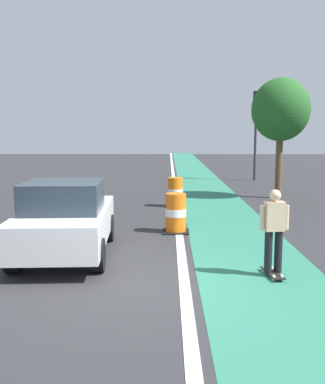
# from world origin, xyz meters

# --- Properties ---
(ground_plane) EXTENTS (100.00, 100.00, 0.00)m
(ground_plane) POSITION_xyz_m (0.00, 0.00, 0.00)
(ground_plane) COLOR #2D2D30
(bike_lane_strip) EXTENTS (2.50, 80.00, 0.01)m
(bike_lane_strip) POSITION_xyz_m (2.40, 12.00, 0.00)
(bike_lane_strip) COLOR #2D755B
(bike_lane_strip) RESTS_ON ground
(lane_divider_stripe) EXTENTS (0.20, 80.00, 0.01)m
(lane_divider_stripe) POSITION_xyz_m (0.90, 12.00, 0.01)
(lane_divider_stripe) COLOR silver
(lane_divider_stripe) RESTS_ON ground
(skateboarder_on_lane) EXTENTS (0.57, 0.82, 1.69)m
(skateboarder_on_lane) POSITION_xyz_m (2.62, 0.78, 0.91)
(skateboarder_on_lane) COLOR black
(skateboarder_on_lane) RESTS_ON ground
(parked_sedan_nearest) EXTENTS (2.10, 4.20, 1.70)m
(parked_sedan_nearest) POSITION_xyz_m (-1.70, 2.17, 0.83)
(parked_sedan_nearest) COLOR silver
(parked_sedan_nearest) RESTS_ON ground
(traffic_barrel_front) EXTENTS (0.73, 0.73, 1.09)m
(traffic_barrel_front) POSITION_xyz_m (0.81, 4.54, 0.53)
(traffic_barrel_front) COLOR orange
(traffic_barrel_front) RESTS_ON ground
(traffic_barrel_mid) EXTENTS (0.73, 0.73, 1.09)m
(traffic_barrel_mid) POSITION_xyz_m (0.85, 8.87, 0.53)
(traffic_barrel_mid) COLOR orange
(traffic_barrel_mid) RESTS_ON ground
(traffic_light_corner) EXTENTS (0.41, 0.32, 5.10)m
(traffic_light_corner) POSITION_xyz_m (5.61, 18.17, 3.50)
(traffic_light_corner) COLOR #2D2D2D
(traffic_light_corner) RESTS_ON ground
(street_tree_sidewalk) EXTENTS (2.40, 2.40, 5.00)m
(street_tree_sidewalk) POSITION_xyz_m (5.24, 11.12, 3.67)
(street_tree_sidewalk) COLOR brown
(street_tree_sidewalk) RESTS_ON ground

